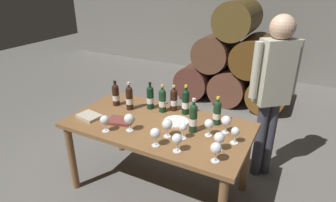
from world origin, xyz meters
TOP-DOWN VIEW (x-y plane):
  - ground_plane at (0.00, 0.00)m, footprint 14.00×14.00m
  - cellar_back_wall at (0.00, 4.20)m, footprint 10.00×0.24m
  - barrel_stack at (0.00, 2.60)m, footprint 1.86×0.90m
  - dining_table at (0.00, 0.00)m, footprint 1.70×0.90m
  - wine_bottle_0 at (-0.23, 0.25)m, footprint 0.07×0.07m
  - wine_bottle_1 at (0.14, 0.31)m, footprint 0.07×0.07m
  - wine_bottle_2 at (0.34, 0.02)m, footprint 0.07×0.07m
  - wine_bottle_3 at (0.00, 0.32)m, footprint 0.07×0.07m
  - wine_bottle_4 at (0.48, 0.24)m, footprint 0.07×0.07m
  - wine_bottle_5 at (-0.41, 0.13)m, footprint 0.07×0.07m
  - wine_bottle_6 at (-0.59, 0.15)m, footprint 0.07×0.07m
  - wine_bottle_7 at (-0.09, 0.24)m, footprint 0.07×0.07m
  - wine_glass_0 at (0.18, -0.17)m, footprint 0.09×0.09m
  - wine_glass_1 at (0.64, -0.16)m, footprint 0.08×0.08m
  - wine_glass_2 at (-0.34, -0.34)m, footprint 0.08×0.08m
  - wine_glass_3 at (0.32, -0.13)m, footprint 0.07×0.07m
  - wine_glass_4 at (0.17, -0.33)m, footprint 0.08×0.08m
  - wine_glass_5 at (-0.16, -0.23)m, footprint 0.09×0.09m
  - wine_glass_6 at (0.60, 0.13)m, footprint 0.09×0.09m
  - wine_glass_7 at (0.49, 0.01)m, footprint 0.08×0.08m
  - wine_glass_8 at (0.36, -0.33)m, footprint 0.08×0.08m
  - wine_glass_9 at (0.72, -0.00)m, footprint 0.07×0.07m
  - wine_glass_10 at (0.66, -0.31)m, footprint 0.08×0.08m
  - tasting_notebook at (-0.65, -0.21)m, footprint 0.24×0.19m
  - leather_ledger at (-0.33, -0.14)m, footprint 0.26×0.21m
  - serving_plate at (0.14, 0.10)m, footprint 0.24×0.24m
  - sommelier_presenting at (0.87, 0.75)m, footprint 0.39×0.35m

SIDE VIEW (x-z plane):
  - ground_plane at x=0.00m, z-range 0.00..0.00m
  - barrel_stack at x=0.00m, z-range -0.18..1.51m
  - dining_table at x=0.00m, z-range 0.29..1.05m
  - serving_plate at x=0.14m, z-range 0.76..0.77m
  - tasting_notebook at x=-0.65m, z-range 0.76..0.79m
  - leather_ledger at x=-0.33m, z-range 0.76..0.79m
  - wine_glass_3 at x=0.32m, z-range 0.79..0.94m
  - wine_glass_9 at x=0.72m, z-range 0.79..0.94m
  - wine_glass_2 at x=-0.34m, z-range 0.79..0.95m
  - wine_glass_7 at x=0.49m, z-range 0.79..0.95m
  - wine_glass_8 at x=0.36m, z-range 0.79..0.95m
  - wine_glass_10 at x=0.66m, z-range 0.79..0.95m
  - wine_glass_4 at x=0.17m, z-range 0.79..0.95m
  - wine_glass_1 at x=0.64m, z-range 0.79..0.95m
  - wine_glass_5 at x=-0.16m, z-range 0.79..0.95m
  - wine_glass_6 at x=0.60m, z-range 0.79..0.95m
  - wine_glass_0 at x=0.18m, z-range 0.79..0.96m
  - wine_bottle_3 at x=0.00m, z-range 0.74..1.02m
  - wine_bottle_6 at x=-0.59m, z-range 0.74..1.02m
  - wine_bottle_4 at x=0.48m, z-range 0.74..1.02m
  - wine_bottle_0 at x=-0.23m, z-range 0.74..1.03m
  - wine_bottle_7 at x=-0.09m, z-range 0.74..1.03m
  - wine_bottle_5 at x=-0.41m, z-range 0.74..1.03m
  - wine_bottle_1 at x=0.14m, z-range 0.74..1.04m
  - wine_bottle_2 at x=0.34m, z-range 0.74..1.05m
  - sommelier_presenting at x=0.87m, z-range 0.19..1.90m
  - cellar_back_wall at x=0.00m, z-range 0.00..2.80m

